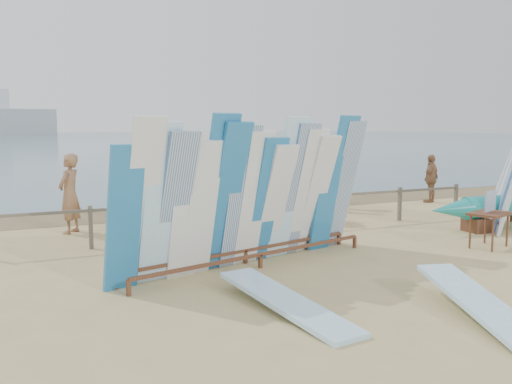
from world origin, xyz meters
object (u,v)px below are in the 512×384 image
flat_board_b (481,320)px  beachgoer_1 (70,194)px  beach_chair_left (279,214)px  beach_chair_right (272,213)px  beachgoer_10 (431,179)px  beachgoer_4 (244,192)px  main_surfboard_rack (253,198)px  beachgoer_9 (330,179)px  beachgoer_7 (320,180)px  beachgoer_2 (144,196)px  beachgoer_3 (125,191)px  stroller (325,207)px  beachgoer_5 (272,176)px  side_surfboard_rack (509,176)px  vendor_table (489,229)px  flat_board_a (286,311)px

flat_board_b → beachgoer_1: (-4.19, 8.36, 0.94)m
beach_chair_left → beach_chair_right: beach_chair_left is taller
beachgoer_10 → beachgoer_4: bearing=-18.6°
main_surfboard_rack → beachgoer_9: bearing=32.5°
flat_board_b → beachgoer_1: beachgoer_1 is taller
beachgoer_9 → beachgoer_7: size_ratio=0.95×
flat_board_b → beachgoer_4: size_ratio=1.69×
beach_chair_right → beachgoer_2: 3.48m
beachgoer_3 → beachgoer_9: bearing=143.9°
stroller → beachgoer_1: size_ratio=0.54×
beachgoer_5 → beach_chair_right: bearing=-179.3°
beachgoer_10 → beachgoer_3: size_ratio=1.00×
beachgoer_10 → side_surfboard_rack: bearing=45.3°
beachgoer_9 → beachgoer_5: 1.90m
stroller → beachgoer_2: 4.79m
beachgoer_3 → vendor_table: bearing=101.0°
beach_chair_right → stroller: stroller is taller
stroller → beachgoer_5: 3.56m
beachgoer_5 → beach_chair_left: bearing=-176.4°
side_surfboard_rack → flat_board_a: (-7.85, -3.06, -1.31)m
beachgoer_3 → flat_board_b: bearing=73.2°
stroller → side_surfboard_rack: bearing=-19.5°
beachgoer_2 → beachgoer_7: beachgoer_2 is taller
main_surfboard_rack → beachgoer_9: size_ratio=3.09×
side_surfboard_rack → beachgoer_1: 10.63m
beach_chair_right → beachgoer_7: 2.79m
vendor_table → flat_board_a: vendor_table is taller
stroller → beachgoer_1: (-6.23, 1.31, 0.54)m
flat_board_a → beach_chair_left: (2.97, 5.91, 0.28)m
beach_chair_left → beachgoer_2: bearing=-177.7°
beachgoer_5 → beachgoer_1: bearing=136.2°
stroller → beachgoer_2: (-4.75, 0.11, 0.53)m
main_surfboard_rack → beachgoer_4: bearing=54.2°
beachgoer_4 → flat_board_a: bearing=-125.9°
main_surfboard_rack → beachgoer_2: (-1.18, 3.37, -0.29)m
beach_chair_right → side_surfboard_rack: bearing=-24.5°
flat_board_a → beachgoer_4: size_ratio=1.69×
beachgoer_2 → vendor_table: bearing=151.2°
flat_board_b → beachgoer_9: bearing=85.0°
main_surfboard_rack → beachgoer_7: (4.55, 5.08, -0.31)m
beachgoer_2 → beachgoer_7: bearing=-158.9°
vendor_table → stroller: bearing=91.5°
side_surfboard_rack → beachgoer_7: bearing=75.5°
beachgoer_3 → beachgoer_2: 2.52m
beachgoer_3 → beachgoer_5: 4.98m
flat_board_b → beach_chair_right: bearing=101.1°
beachgoer_9 → beachgoer_3: (-6.24, 0.44, -0.09)m
beachgoer_9 → beachgoer_4: size_ratio=1.10×
beachgoer_3 → beach_chair_right: bearing=114.2°
beachgoer_9 → beachgoer_3: size_ratio=1.11×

